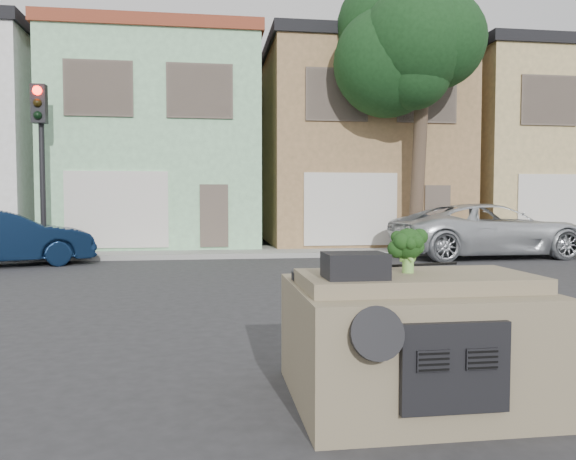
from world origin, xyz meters
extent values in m
plane|color=#303033|center=(0.00, 0.00, 0.00)|extent=(120.00, 120.00, 0.00)
cube|color=gray|center=(0.00, 10.50, 0.07)|extent=(40.00, 3.00, 0.15)
cube|color=#98D7A2|center=(-3.50, 14.50, 3.77)|extent=(7.20, 8.20, 7.55)
cube|color=#9A764D|center=(4.00, 14.50, 3.77)|extent=(7.20, 8.20, 7.55)
cube|color=tan|center=(11.50, 14.50, 3.77)|extent=(7.20, 8.20, 7.55)
imported|color=#0A1A33|center=(-7.07, 8.00, 0.00)|extent=(4.78, 2.92, 1.49)
imported|color=silver|center=(6.78, 8.45, 0.00)|extent=(6.01, 2.95, 1.64)
cube|color=black|center=(-6.50, 9.50, 2.55)|extent=(0.40, 0.40, 5.10)
cube|color=#153617|center=(5.00, 9.80, 4.25)|extent=(4.40, 4.00, 8.50)
cube|color=#7B6D53|center=(0.00, -3.00, 0.56)|extent=(2.00, 1.80, 1.12)
cube|color=black|center=(-0.58, -3.35, 1.22)|extent=(0.48, 0.38, 0.20)
cube|color=black|center=(0.28, -2.62, 1.13)|extent=(0.69, 0.15, 0.02)
cube|color=black|center=(-0.05, -3.09, 1.31)|extent=(0.44, 0.44, 0.39)
camera|label=1|loc=(-1.72, -7.62, 1.73)|focal=35.00mm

